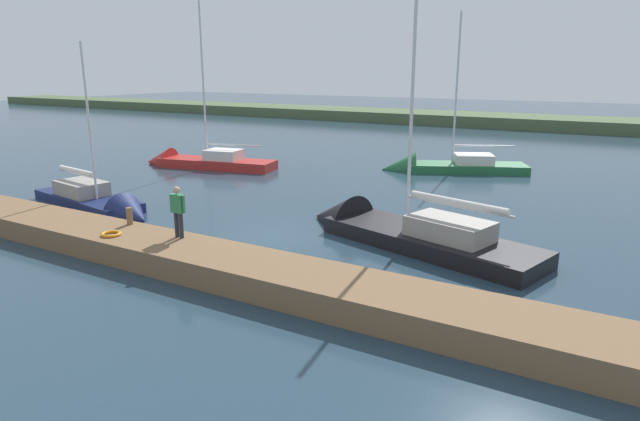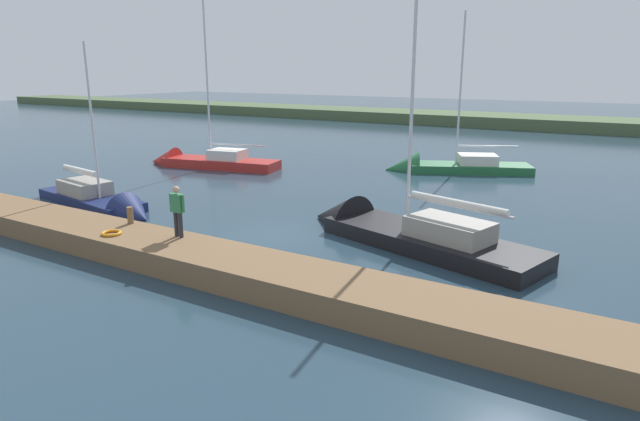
{
  "view_description": "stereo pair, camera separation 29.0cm",
  "coord_description": "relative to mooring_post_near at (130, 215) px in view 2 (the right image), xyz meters",
  "views": [
    {
      "loc": [
        -11.41,
        16.09,
        6.15
      ],
      "look_at": [
        -1.68,
        -0.55,
        1.1
      ],
      "focal_mm": 30.37,
      "sensor_mm": 36.0,
      "label": 1
    },
    {
      "loc": [
        -11.66,
        15.94,
        6.15
      ],
      "look_at": [
        -1.68,
        -0.55,
        1.1
      ],
      "focal_mm": 30.37,
      "sensor_mm": 36.0,
      "label": 2
    }
  ],
  "objects": [
    {
      "name": "sailboat_mid_channel",
      "position": [
        5.27,
        -2.85,
        -0.88
      ],
      "size": [
        8.18,
        3.12,
        8.2
      ],
      "rotation": [
        0.0,
        0.0,
        2.98
      ],
      "color": "navy",
      "rests_on": "ground_plane"
    },
    {
      "name": "sailboat_far_left",
      "position": [
        -5.03,
        -19.78,
        -0.94
      ],
      "size": [
        8.93,
        5.77,
        10.52
      ],
      "rotation": [
        0.0,
        0.0,
        0.43
      ],
      "color": "#236638",
      "rests_on": "ground_plane"
    },
    {
      "name": "sailboat_inner_slip",
      "position": [
        -7.87,
        -5.4,
        -0.89
      ],
      "size": [
        10.12,
        5.03,
        10.36
      ],
      "rotation": [
        0.0,
        0.0,
        -0.27
      ],
      "color": "black",
      "rests_on": "ground_plane"
    },
    {
      "name": "far_shoreline",
      "position": [
        -3.89,
        -50.15,
        -1.07
      ],
      "size": [
        180.0,
        8.0,
        2.4
      ],
      "primitive_type": "cube",
      "color": "#4C603D",
      "rests_on": "ground_plane"
    },
    {
      "name": "ground_plane",
      "position": [
        -3.89,
        -3.43,
        -1.07
      ],
      "size": [
        200.0,
        200.0,
        0.0
      ],
      "primitive_type": "plane",
      "color": "#263D4C"
    },
    {
      "name": "dock_pier",
      "position": [
        -3.89,
        0.8,
        -0.69
      ],
      "size": [
        25.94,
        2.3,
        0.76
      ],
      "primitive_type": "cube",
      "color": "brown",
      "rests_on": "ground_plane"
    },
    {
      "name": "mooring_post_near",
      "position": [
        0.0,
        0.0,
        0.0
      ],
      "size": [
        0.22,
        0.22,
        0.61
      ],
      "primitive_type": "cylinder",
      "color": "brown",
      "rests_on": "dock_pier"
    },
    {
      "name": "sailboat_near_dock",
      "position": [
        8.98,
        -13.3,
        -0.83
      ],
      "size": [
        9.29,
        3.82,
        11.15
      ],
      "rotation": [
        0.0,
        0.0,
        0.2
      ],
      "color": "#B22823",
      "rests_on": "ground_plane"
    },
    {
      "name": "life_ring_buoy",
      "position": [
        -0.54,
        1.26,
        -0.25
      ],
      "size": [
        0.66,
        0.66,
        0.1
      ],
      "primitive_type": "torus",
      "color": "orange",
      "rests_on": "dock_pier"
    },
    {
      "name": "person_on_dock",
      "position": [
        -2.68,
        0.27,
        0.69
      ],
      "size": [
        0.65,
        0.23,
        1.72
      ],
      "rotation": [
        0.0,
        0.0,
        1.55
      ],
      "color": "#28282D",
      "rests_on": "dock_pier"
    }
  ]
}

